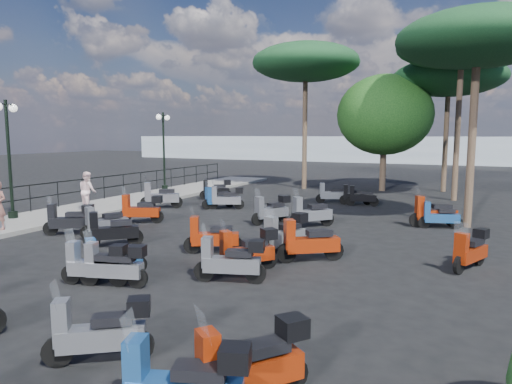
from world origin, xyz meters
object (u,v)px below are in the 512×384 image
at_px(scooter_8, 105,223).
at_px(scooter_30, 95,265).
at_px(scooter_25, 250,366).
at_px(scooter_27, 470,251).
at_px(scooter_22, 310,214).
at_px(scooter_4, 160,197).
at_px(pine_2, 306,63).
at_px(pine_3, 478,40).
at_px(scooter_26, 309,243).
at_px(scooter_2, 112,231).
at_px(scooter_5, 216,190).
at_px(scooter_23, 361,197).
at_px(lamp_post_2, 164,146).
at_px(scooter_10, 218,199).
at_px(scooter_9, 141,209).
at_px(scooter_16, 271,210).
at_px(broadleaf_tree, 385,115).
at_px(scooter_31, 355,196).
at_px(scooter_28, 439,217).
at_px(scooter_11, 226,198).
at_px(scooter_19, 100,332).
at_px(pine_1, 462,46).
at_px(scooter_15, 212,237).
at_px(pedestrian_far, 88,191).
at_px(scooter_14, 112,259).
at_px(scooter_13, 231,261).
at_px(scooter_17, 332,194).
at_px(scooter_3, 70,220).
at_px(scooter_20, 247,251).
at_px(scooter_29, 434,213).
at_px(lamp_post_1, 9,151).
at_px(pine_0, 449,78).
at_px(scooter_21, 285,235).
at_px(scooter_7, 114,266).

bearing_deg(scooter_8, scooter_30, 158.51).
bearing_deg(scooter_25, scooter_27, -70.33).
relative_size(scooter_22, scooter_30, 0.95).
xyz_separation_m(scooter_4, scooter_25, (10.06, -11.60, -0.02)).
relative_size(pine_2, pine_3, 1.15).
bearing_deg(scooter_26, scooter_2, 63.23).
bearing_deg(scooter_5, scooter_23, -117.66).
height_order(lamp_post_2, scooter_22, lamp_post_2).
xyz_separation_m(scooter_10, scooter_30, (2.82, -10.16, 0.03)).
height_order(scooter_4, scooter_26, scooter_4).
distance_m(scooter_9, scooter_16, 4.80).
bearing_deg(broadleaf_tree, scooter_31, -92.02).
distance_m(scooter_9, scooter_28, 10.65).
relative_size(scooter_16, scooter_30, 1.00).
relative_size(scooter_16, scooter_31, 1.02).
bearing_deg(broadleaf_tree, scooter_11, -117.22).
bearing_deg(scooter_19, scooter_31, -34.52).
bearing_deg(scooter_27, scooter_28, -55.03).
height_order(broadleaf_tree, pine_2, pine_2).
distance_m(scooter_9, pine_1, 16.78).
bearing_deg(scooter_31, scooter_26, 173.21).
bearing_deg(scooter_15, pedestrian_far, 41.42).
xyz_separation_m(pedestrian_far, scooter_23, (9.81, 6.81, -0.54)).
bearing_deg(scooter_14, scooter_13, -125.97).
bearing_deg(scooter_28, scooter_13, 137.06).
distance_m(scooter_25, pine_1, 21.12).
distance_m(scooter_17, scooter_25, 16.65).
distance_m(scooter_4, pine_3, 13.74).
height_order(scooter_3, scooter_14, scooter_3).
relative_size(scooter_14, pine_3, 0.18).
distance_m(scooter_8, scooter_13, 6.18).
distance_m(scooter_20, scooter_30, 3.42).
xyz_separation_m(scooter_2, scooter_13, (4.65, -1.37, 0.02)).
relative_size(lamp_post_2, scooter_10, 3.17).
relative_size(scooter_2, scooter_5, 0.95).
bearing_deg(scooter_29, lamp_post_1, 86.22).
xyz_separation_m(scooter_10, pine_0, (8.70, 10.75, 5.97)).
bearing_deg(scooter_5, scooter_14, 164.18).
bearing_deg(lamp_post_2, scooter_21, -49.13).
bearing_deg(pine_2, scooter_21, -72.72).
relative_size(lamp_post_2, scooter_17, 2.94).
height_order(scooter_11, scooter_25, scooter_25).
bearing_deg(pine_1, lamp_post_1, -138.24).
relative_size(scooter_7, broadleaf_tree, 0.22).
distance_m(scooter_14, scooter_29, 11.14).
bearing_deg(scooter_4, scooter_7, 179.56).
height_order(scooter_9, scooter_30, scooter_9).
relative_size(scooter_9, scooter_17, 1.09).
xyz_separation_m(scooter_8, scooter_31, (5.63, 10.15, -0.04)).
height_order(scooter_26, pine_2, pine_2).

